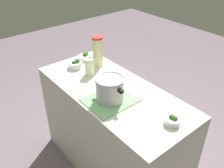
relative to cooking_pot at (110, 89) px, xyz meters
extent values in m
plane|color=slate|center=(0.10, -0.11, -0.99)|extent=(8.00, 8.00, 0.00)
cube|color=beige|center=(0.10, -0.11, -0.54)|extent=(1.38, 0.61, 0.88)
cube|color=#7AB878|center=(0.00, 0.00, -0.10)|extent=(0.31, 0.36, 0.01)
cylinder|color=#B7B7BC|center=(0.00, 0.00, -0.01)|extent=(0.20, 0.20, 0.18)
torus|color=#99999E|center=(0.00, 0.00, 0.08)|extent=(0.21, 0.21, 0.01)
cube|color=black|center=(-0.12, 0.00, 0.04)|extent=(0.04, 0.02, 0.02)
cube|color=black|center=(0.12, 0.00, 0.04)|extent=(0.04, 0.02, 0.02)
cylinder|color=beige|center=(0.50, -0.26, 0.03)|extent=(0.09, 0.09, 0.26)
cylinder|color=red|center=(0.50, -0.26, 0.17)|extent=(0.10, 0.10, 0.02)
ellipsoid|color=yellow|center=(0.51, -0.26, 0.10)|extent=(0.04, 0.04, 0.01)
cylinder|color=beige|center=(0.41, -0.11, -0.03)|extent=(0.08, 0.08, 0.14)
cylinder|color=#B2AD99|center=(0.41, -0.11, 0.04)|extent=(0.08, 0.08, 0.01)
cylinder|color=silver|center=(-0.46, -0.15, -0.08)|extent=(0.10, 0.10, 0.04)
ellipsoid|color=#3A7A20|center=(-0.45, -0.15, -0.06)|extent=(0.04, 0.04, 0.05)
ellipsoid|color=#3C772F|center=(-0.47, -0.16, -0.06)|extent=(0.04, 0.04, 0.05)
cylinder|color=silver|center=(0.68, -0.24, -0.08)|extent=(0.13, 0.13, 0.04)
ellipsoid|color=#35681A|center=(0.68, -0.24, -0.05)|extent=(0.05, 0.05, 0.05)
ellipsoid|color=#296F1E|center=(0.69, -0.26, -0.06)|extent=(0.05, 0.05, 0.06)
cylinder|color=silver|center=(0.60, -0.07, -0.08)|extent=(0.12, 0.12, 0.05)
ellipsoid|color=#376D2D|center=(0.59, -0.09, -0.05)|extent=(0.05, 0.05, 0.05)
ellipsoid|color=#256624|center=(0.59, -0.06, -0.05)|extent=(0.04, 0.04, 0.04)
camera|label=1|loc=(-1.15, 0.92, 0.97)|focal=39.29mm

